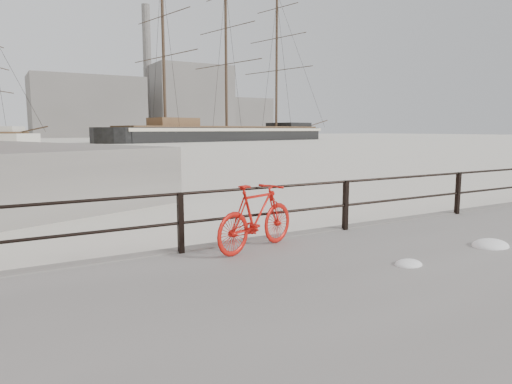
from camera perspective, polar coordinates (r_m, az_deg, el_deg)
name	(u,v)px	position (r m, az deg, el deg)	size (l,w,h in m)	color
ground	(340,245)	(9.62, 10.40, -6.51)	(400.00, 400.00, 0.00)	white
guardrail	(346,205)	(9.33, 11.13, -1.64)	(28.00, 0.10, 1.00)	black
bicycle	(257,217)	(7.64, 0.06, -3.10)	(1.86, 0.28, 1.12)	red
barque_black	(227,141)	(96.42, -3.68, 6.41)	(65.05, 21.29, 36.45)	black
industrial_west	(87,107)	(149.51, -20.32, 9.90)	(32.00, 18.00, 18.00)	gray
industrial_mid	(189,102)	(164.16, -8.34, 11.11)	(26.00, 20.00, 24.00)	gray
industrial_east	(241,117)	(178.21, -1.95, 9.32)	(20.00, 16.00, 14.00)	gray
smokestack	(148,72)	(165.43, -13.40, 14.44)	(2.80, 2.80, 44.00)	gray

